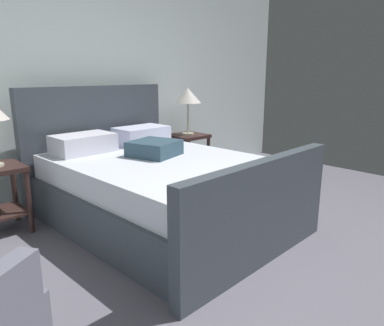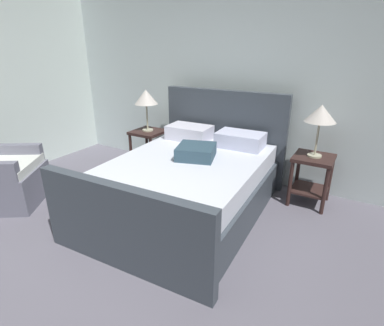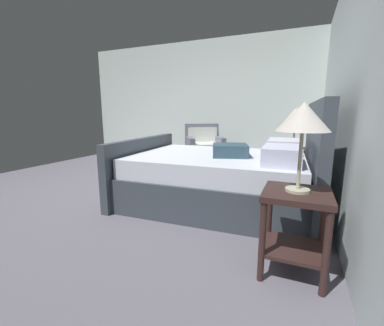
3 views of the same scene
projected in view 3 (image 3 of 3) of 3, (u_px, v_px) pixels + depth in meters
name	position (u px, v px, depth m)	size (l,w,h in m)	color
ground_plane	(112.00, 194.00, 3.63)	(6.00, 5.53, 0.02)	slate
wall_back	(356.00, 84.00, 2.27)	(6.12, 0.12, 2.75)	silver
wall_side_left	(195.00, 102.00, 6.13)	(0.12, 5.65, 2.75)	silver
bed	(222.00, 176.00, 3.16)	(1.79, 2.32, 1.24)	#3A414A
nightstand_right	(295.00, 219.00, 1.76)	(0.44, 0.44, 0.60)	#321F1C
table_lamp_right	(303.00, 119.00, 1.63)	(0.34, 0.34, 0.59)	#B7B293
nightstand_left	(292.00, 161.00, 3.90)	(0.44, 0.44, 0.60)	#321F1C
table_lamp_left	(296.00, 116.00, 3.77)	(0.33, 0.33, 0.60)	#B7B293
armchair	(204.00, 151.00, 5.33)	(1.01, 1.00, 0.90)	slate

